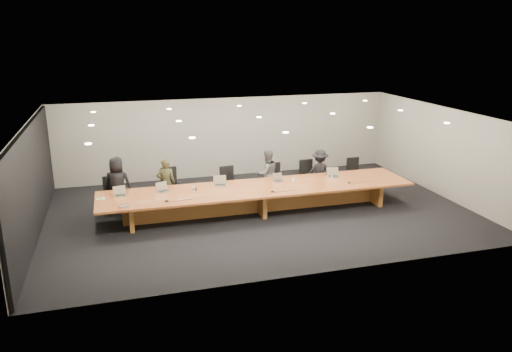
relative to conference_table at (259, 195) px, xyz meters
The scene contains 29 objects.
ground 0.52m from the conference_table, ahead, with size 12.00×12.00×0.00m, color black.
back_wall 4.10m from the conference_table, 90.00° to the left, with size 12.00×0.02×2.80m, color beige.
left_wall_panel 6.00m from the conference_table, behind, with size 0.08×7.84×2.74m, color black.
conference_table is the anchor object (origin of this frame).
chair_far_left 4.23m from the conference_table, 163.03° to the left, with size 0.53×0.53×1.03m, color black, non-canonical shape.
chair_left 2.68m from the conference_table, 151.47° to the left, with size 0.59×0.59×1.16m, color black, non-canonical shape.
chair_mid_left 1.38m from the conference_table, 115.14° to the left, with size 0.54×0.54×1.07m, color black, non-canonical shape.
chair_mid_right 1.59m from the conference_table, 54.42° to the left, with size 0.54×0.54×1.06m, color black, non-canonical shape.
chair_right 2.42m from the conference_table, 32.36° to the left, with size 0.55×0.55×1.08m, color black, non-canonical shape.
chair_far_right 3.91m from the conference_table, 19.08° to the left, with size 0.53×0.53×1.03m, color black, non-canonical shape.
person_a 4.08m from the conference_table, 162.60° to the left, with size 0.79×0.51×1.61m, color black.
person_b 2.77m from the conference_table, 155.38° to the left, with size 0.54×0.36×1.49m, color #32311B.
person_c 1.41m from the conference_table, 62.95° to the left, with size 0.75×0.58×1.54m, color #505153.
person_d 2.63m from the conference_table, 25.66° to the left, with size 0.93×0.53×1.43m, color black.
laptop_a 3.85m from the conference_table, behind, with size 0.33×0.24×0.26m, color beige, non-canonical shape.
laptop_b 2.70m from the conference_table, behind, with size 0.34×0.25×0.27m, color tan, non-canonical shape.
laptop_c 1.18m from the conference_table, 157.40° to the left, with size 0.37×0.27×0.29m, color #C0B192, non-canonical shape.
laptop_d 0.89m from the conference_table, 26.73° to the left, with size 0.31×0.23×0.24m, color tan, non-canonical shape.
laptop_e 2.54m from the conference_table, ahead, with size 0.36×0.26×0.28m, color #C1B593, non-canonical shape.
water_bottle 1.90m from the conference_table, behind, with size 0.07×0.07×0.21m, color silver.
amber_mug 1.83m from the conference_table, behind, with size 0.07×0.07×0.09m, color #653212.
paper_cup_near 1.17m from the conference_table, ahead, with size 0.09×0.09×0.10m, color white.
paper_cup_far 2.40m from the conference_table, ahead, with size 0.07×0.07×0.08m, color silver.
notepad 4.36m from the conference_table, behind, with size 0.22×0.18×0.01m, color white.
lime_gadget 4.36m from the conference_table, behind, with size 0.14×0.08×0.02m, color #5BC935.
av_box 3.82m from the conference_table, behind, with size 0.22×0.17×0.03m, color #B7B6BC.
mic_left 2.73m from the conference_table, 169.39° to the right, with size 0.12×0.12×0.03m, color black.
mic_center 0.62m from the conference_table, 64.14° to the right, with size 0.12×0.12×0.03m, color black.
mic_right 2.71m from the conference_table, ahead, with size 0.11×0.11×0.03m, color black.
Camera 1 is at (-3.84, -13.03, 5.08)m, focal length 35.00 mm.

